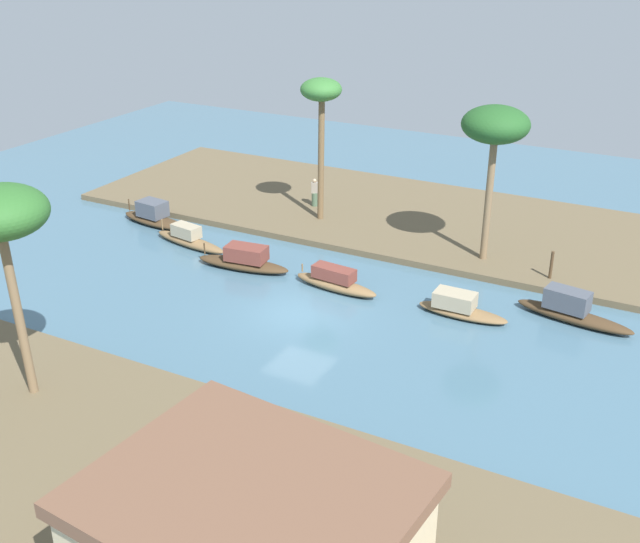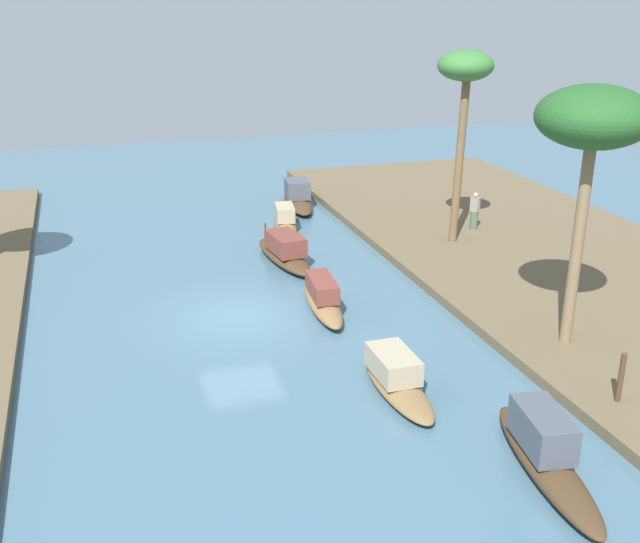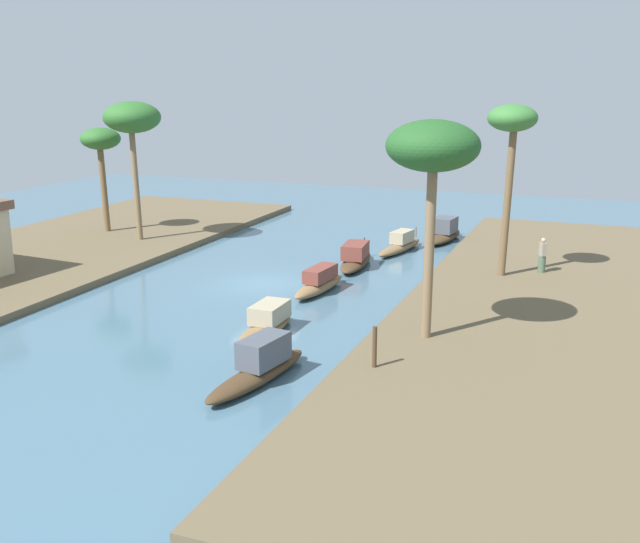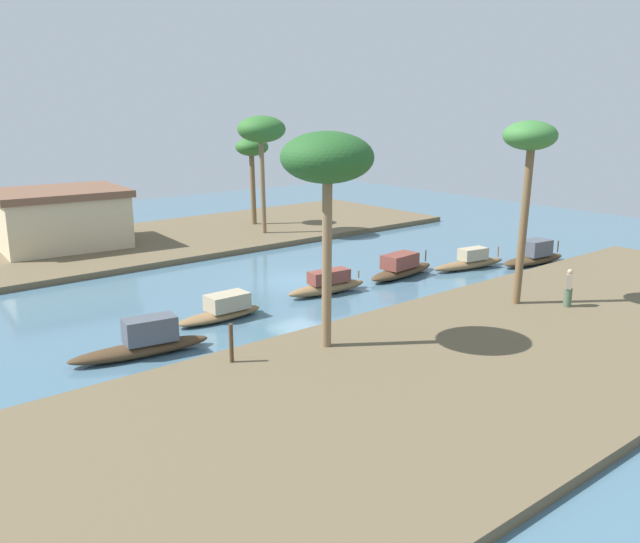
% 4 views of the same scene
% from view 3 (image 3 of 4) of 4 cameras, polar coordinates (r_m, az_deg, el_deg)
% --- Properties ---
extents(river_water, '(61.88, 61.88, 0.00)m').
position_cam_3_polar(river_water, '(33.89, -4.14, -0.94)').
color(river_water, '#476B7F').
rests_on(river_water, ground).
extents(riverbank_left, '(36.78, 11.85, 0.32)m').
position_cam_3_polar(riverbank_left, '(30.83, 17.49, -2.83)').
color(riverbank_left, brown).
rests_on(riverbank_left, ground).
extents(riverbank_right, '(36.78, 11.85, 0.32)m').
position_cam_3_polar(riverbank_right, '(40.70, -20.35, 1.01)').
color(riverbank_right, brown).
rests_on(riverbank_right, ground).
extents(sampan_midstream, '(3.80, 1.06, 1.03)m').
position_cam_3_polar(sampan_midstream, '(27.42, -3.96, -3.77)').
color(sampan_midstream, brown).
rests_on(sampan_midstream, river_water).
extents(sampan_open_hull, '(4.53, 1.70, 1.32)m').
position_cam_3_polar(sampan_open_hull, '(43.23, 9.24, 2.88)').
color(sampan_open_hull, '#47331E').
rests_on(sampan_open_hull, river_water).
extents(sampan_upstream_small, '(4.95, 1.73, 1.33)m').
position_cam_3_polar(sampan_upstream_small, '(23.14, -4.53, -7.03)').
color(sampan_upstream_small, '#47331E').
rests_on(sampan_upstream_small, river_water).
extents(sampan_downstream_large, '(4.69, 1.64, 1.07)m').
position_cam_3_polar(sampan_downstream_large, '(40.29, 6.01, 2.02)').
color(sampan_downstream_large, brown).
rests_on(sampan_downstream_large, river_water).
extents(sampan_near_left_bank, '(4.16, 1.29, 1.08)m').
position_cam_3_polar(sampan_near_left_bank, '(32.47, -0.03, -0.82)').
color(sampan_near_left_bank, brown).
rests_on(sampan_near_left_bank, river_water).
extents(sampan_with_tall_canopy, '(4.71, 1.66, 1.18)m').
position_cam_3_polar(sampan_with_tall_canopy, '(36.83, 2.68, 1.04)').
color(sampan_with_tall_canopy, '#47331E').
rests_on(sampan_with_tall_canopy, river_water).
extents(person_on_near_bank, '(0.45, 0.45, 1.58)m').
position_cam_3_polar(person_on_near_bank, '(35.86, 16.24, 1.03)').
color(person_on_near_bank, '#4C664C').
rests_on(person_on_near_bank, riverbank_left).
extents(mooring_post, '(0.14, 0.14, 1.30)m').
position_cam_3_polar(mooring_post, '(23.28, 4.09, -5.62)').
color(mooring_post, '#4C3823').
rests_on(mooring_post, riverbank_left).
extents(palm_tree_left_near, '(3.04, 3.04, 7.27)m').
position_cam_3_polar(palm_tree_left_near, '(25.00, 8.41, 8.94)').
color(palm_tree_left_near, '#7F6647').
rests_on(palm_tree_left_near, riverbank_left).
extents(palm_tree_left_far, '(2.12, 2.12, 7.47)m').
position_cam_3_polar(palm_tree_left_far, '(33.99, 14.12, 10.34)').
color(palm_tree_left_far, brown).
rests_on(palm_tree_left_far, riverbank_left).
extents(palm_tree_right_tall, '(2.23, 2.23, 5.85)m').
position_cam_3_polar(palm_tree_right_tall, '(44.97, -16.03, 9.20)').
color(palm_tree_right_tall, brown).
rests_on(palm_tree_right_tall, riverbank_right).
extents(palm_tree_right_short, '(3.01, 3.01, 7.36)m').
position_cam_3_polar(palm_tree_right_short, '(41.99, -13.83, 10.93)').
color(palm_tree_right_short, '#7F6647').
rests_on(palm_tree_right_short, riverbank_right).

